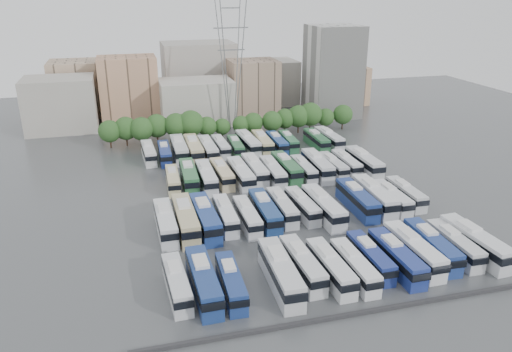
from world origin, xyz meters
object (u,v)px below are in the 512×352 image
object	(u,v)px
bus_r1_s10	(357,199)
bus_r0_s6	(331,267)
electricity_pylon	(231,60)
bus_r0_s7	(354,266)
bus_r0_s8	(370,257)
bus_r0_s13	(475,242)
bus_r2_s10	(317,165)
bus_r3_s0	(149,153)
bus_r1_s1	(186,219)
apartment_tower	(333,71)
bus_r3_s7	(248,143)
bus_r0_s11	(432,245)
bus_r0_s0	(177,283)
bus_r3_s3	(194,149)
bus_r0_s9	(396,257)
bus_r0_s4	(280,272)
bus_r3_s2	(179,149)
bus_r0_s10	(414,250)
bus_r2_s7	(273,172)
bus_r1_s3	(226,215)
bus_r3_s13	(329,138)
bus_r1_s0	(166,222)
bus_r1_s2	(205,217)
bus_r0_s1	(203,280)
bus_r2_s8	(286,167)
bus_r2_s2	(189,176)
bus_r3_s12	(316,140)
bus_r0_s2	(231,282)
bus_r1_s11	(374,196)
bus_r3_s9	(277,143)
bus_r3_s8	(262,143)
bus_r2_s6	(255,169)
bus_r2_s1	(173,180)
bus_r3_s5	(221,146)
bus_r1_s6	(282,207)
bus_r2_s9	(304,169)
bus_r0_s5	(302,264)
bus_r1_s8	(323,207)
bus_r3_s6	(236,147)
bus_r2_s3	(206,177)
bus_r1_s13	(406,193)
bus_r2_s13	(364,162)
bus_r0_s12	(454,244)
bus_r1_s5	(265,211)
bus_r3_s1	(165,153)
bus_r1_s12	(392,198)
bus_r2_s12	(346,163)
bus_r3_s10	(288,141)
bus_r1_s4	(247,216)

from	to	relation	value
bus_r1_s10	bus_r0_s6	bearing A→B (deg)	-123.40
electricity_pylon	bus_r0_s7	size ratio (longest dim) A/B	3.00
bus_r0_s8	bus_r0_s13	distance (m)	16.30
bus_r2_s10	bus_r3_s0	distance (m)	37.62
bus_r1_s1	apartment_tower	bearing A→B (deg)	50.64
bus_r3_s7	bus_r0_s11	bearing A→B (deg)	-78.87
bus_r0_s0	bus_r3_s3	bearing A→B (deg)	77.03
bus_r0_s9	bus_r3_s3	xyz separation A→B (m)	(-19.80, 54.47, 0.21)
bus_r0_s4	bus_r3_s2	distance (m)	55.29
bus_r0_s10	bus_r2_s7	bearing A→B (deg)	105.21
bus_r1_s3	bus_r3_s13	world-z (taller)	bus_r3_s13
electricity_pylon	bus_r2_s10	bearing A→B (deg)	-75.96
bus_r0_s7	bus_r1_s0	xyz separation A→B (m)	(-23.04, 19.44, 0.19)
bus_r0_s8	bus_r0_s10	xyz separation A→B (m)	(6.56, -0.27, 0.25)
bus_r1_s2	bus_r0_s1	bearing A→B (deg)	-101.91
bus_r2_s8	bus_r2_s2	bearing A→B (deg)	178.05
bus_r1_s2	bus_r1_s10	xyz separation A→B (m)	(26.70, 0.41, -0.08)
bus_r2_s10	bus_r3_s12	xyz separation A→B (m)	(6.62, 17.21, -0.22)
bus_r0_s2	bus_r2_s2	xyz separation A→B (m)	(-0.00, 37.81, 0.28)
bus_r0_s11	bus_r1_s11	size ratio (longest dim) A/B	0.92
bus_r3_s9	bus_r3_s0	bearing A→B (deg)	179.76
bus_r3_s8	bus_r2_s6	bearing A→B (deg)	-108.59
bus_r0_s13	bus_r2_s10	size ratio (longest dim) A/B	0.99
bus_r3_s8	bus_r3_s12	bearing A→B (deg)	-1.87
bus_r0_s9	bus_r3_s9	xyz separation A→B (m)	(0.02, 54.80, -0.10)
bus_r0_s9	bus_r3_s8	bearing A→B (deg)	93.56
bus_r1_s3	bus_r2_s1	world-z (taller)	bus_r1_s3
bus_r0_s7	bus_r3_s5	size ratio (longest dim) A/B	1.01
bus_r1_s6	bus_r2_s9	size ratio (longest dim) A/B	1.04
bus_r0_s5	bus_r1_s8	xyz separation A→B (m)	(9.61, 16.02, 0.19)
electricity_pylon	bus_r3_s6	distance (m)	26.53
bus_r2_s7	bus_r2_s3	bearing A→B (deg)	178.81
apartment_tower	bus_r2_s3	world-z (taller)	apartment_tower
bus_r0_s9	bus_r1_s3	world-z (taller)	bus_r0_s9
bus_r1_s13	bus_r2_s13	bearing A→B (deg)	90.94
bus_r0_s0	bus_r3_s6	bearing A→B (deg)	67.26
bus_r0_s6	bus_r0_s12	size ratio (longest dim) A/B	1.02
bus_r1_s8	bus_r2_s6	size ratio (longest dim) A/B	1.04
bus_r1_s5	bus_r3_s1	world-z (taller)	bus_r1_s5
bus_r1_s12	bus_r2_s12	world-z (taller)	bus_r1_s12
bus_r3_s10	bus_r1_s4	bearing A→B (deg)	-114.74
bus_r3_s5	bus_r3_s12	world-z (taller)	bus_r3_s12
bus_r0_s10	bus_r2_s2	size ratio (longest dim) A/B	0.98
bus_r0_s6	bus_r1_s4	bearing A→B (deg)	109.39
bus_r1_s6	bus_r2_s13	xyz separation A→B (m)	(23.24, 16.27, 0.28)
bus_r0_s13	bus_r2_s12	bearing A→B (deg)	92.14
bus_r0_s11	bus_r3_s8	size ratio (longest dim) A/B	0.98
bus_r2_s6	bus_r3_s13	bearing A→B (deg)	35.31
bus_r0_s12	bus_r3_s0	world-z (taller)	same
bus_r0_s1	bus_r3_s10	bearing A→B (deg)	60.68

